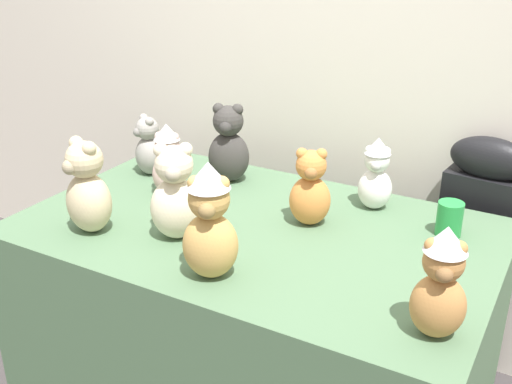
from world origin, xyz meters
The scene contains 13 objects.
wall_back centered at (0.00, 0.97, 1.30)m, with size 7.00×0.08×2.60m, color silver.
display_table centered at (0.00, 0.25, 0.39)m, with size 1.51×0.94×0.77m, color #4C6B4C.
instrument_case centered at (0.60, 0.85, 0.50)m, with size 0.29×0.15×1.00m.
teddy_bear_blush centered at (-0.40, 0.32, 0.90)m, with size 0.15×0.13×0.26m.
teddy_bear_honey centered at (0.04, -0.08, 0.94)m, with size 0.19×0.18×0.34m.
teddy_bear_caramel centered at (0.65, -0.04, 0.91)m, with size 0.16×0.14×0.29m.
teddy_bear_ash centered at (-0.59, 0.45, 0.88)m, with size 0.15×0.15×0.23m.
teddy_bear_cream centered at (-0.18, 0.07, 0.92)m, with size 0.21×0.20×0.31m.
teddy_bear_charcoal centered at (-0.28, 0.54, 0.91)m, with size 0.19×0.18×0.30m.
teddy_bear_snow centered at (0.28, 0.57, 0.90)m, with size 0.13×0.12×0.25m.
teddy_bear_ginger centered at (0.14, 0.35, 0.90)m, with size 0.17×0.16×0.26m.
teddy_bear_sand centered at (-0.44, -0.03, 0.92)m, with size 0.19×0.17×0.31m.
party_cup_green centered at (0.55, 0.49, 0.83)m, with size 0.08×0.08×0.11m, color #238C3D.
Camera 1 is at (0.87, -1.31, 1.67)m, focal length 43.44 mm.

